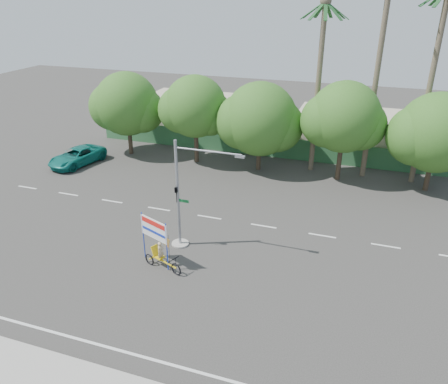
% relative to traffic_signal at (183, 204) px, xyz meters
% --- Properties ---
extents(ground, '(120.00, 120.00, 0.00)m').
position_rel_traffic_signal_xyz_m(ground, '(2.20, -3.98, -2.92)').
color(ground, '#33302D').
rests_on(ground, ground).
extents(fence, '(38.00, 0.08, 2.00)m').
position_rel_traffic_signal_xyz_m(fence, '(2.20, 17.52, -1.92)').
color(fence, '#336B3D').
rests_on(fence, ground).
extents(building_left, '(12.00, 8.00, 4.00)m').
position_rel_traffic_signal_xyz_m(building_left, '(-7.80, 22.02, -0.92)').
color(building_left, '#B9AF93').
rests_on(building_left, ground).
extents(building_right, '(14.00, 8.00, 3.60)m').
position_rel_traffic_signal_xyz_m(building_right, '(10.20, 22.02, -1.12)').
color(building_right, '#B9AF93').
rests_on(building_right, ground).
extents(tree_far_left, '(7.14, 6.00, 7.96)m').
position_rel_traffic_signal_xyz_m(tree_far_left, '(-11.85, 14.02, 1.84)').
color(tree_far_left, '#473828').
rests_on(tree_far_left, ground).
extents(tree_left, '(6.66, 5.60, 8.07)m').
position_rel_traffic_signal_xyz_m(tree_left, '(-4.85, 14.02, 2.14)').
color(tree_left, '#473828').
rests_on(tree_left, ground).
extents(tree_center, '(7.62, 6.40, 7.85)m').
position_rel_traffic_signal_xyz_m(tree_center, '(1.14, 14.02, 1.55)').
color(tree_center, '#473828').
rests_on(tree_center, ground).
extents(tree_right, '(6.90, 5.80, 8.36)m').
position_rel_traffic_signal_xyz_m(tree_right, '(8.15, 14.02, 2.32)').
color(tree_right, '#473828').
rests_on(tree_right, ground).
extents(tree_far_right, '(7.38, 6.20, 7.94)m').
position_rel_traffic_signal_xyz_m(tree_far_right, '(15.15, 14.02, 1.73)').
color(tree_far_right, '#473828').
rests_on(tree_far_right, ground).
extents(palm_tall, '(3.73, 3.79, 17.45)m').
position_rel_traffic_signal_xyz_m(palm_tall, '(10.20, 15.52, 7.55)').
color(palm_tall, '#70604C').
rests_on(palm_tall, ground).
extents(palm_mid, '(3.73, 3.79, 15.45)m').
position_rel_traffic_signal_xyz_m(palm_mid, '(14.20, 15.52, 6.48)').
color(palm_mid, '#70604C').
rests_on(palm_mid, ground).
extents(palm_short, '(3.73, 3.79, 14.45)m').
position_rel_traffic_signal_xyz_m(palm_short, '(5.70, 15.52, 5.94)').
color(palm_short, '#70604C').
rests_on(palm_short, ground).
extents(traffic_signal, '(4.72, 1.10, 7.00)m').
position_rel_traffic_signal_xyz_m(traffic_signal, '(0.00, 0.00, 0.00)').
color(traffic_signal, gray).
rests_on(traffic_signal, ground).
extents(trike_billboard, '(2.98, 1.44, 3.12)m').
position_rel_traffic_signal_xyz_m(trike_billboard, '(-0.50, -2.50, -1.66)').
color(trike_billboard, black).
rests_on(trike_billboard, ground).
extents(pickup_truck, '(3.72, 5.99, 1.55)m').
position_rel_traffic_signal_xyz_m(pickup_truck, '(-15.01, 9.81, -2.15)').
color(pickup_truck, '#107166').
rests_on(pickup_truck, ground).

